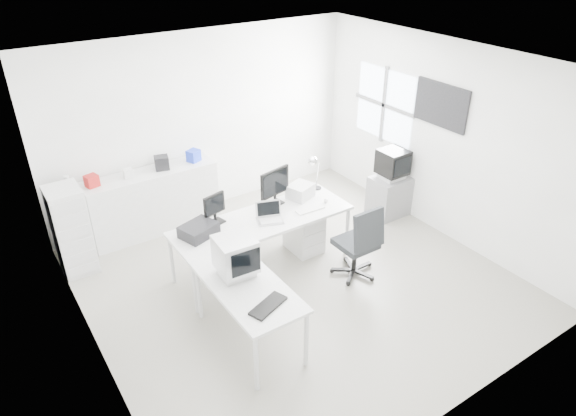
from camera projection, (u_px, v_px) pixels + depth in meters
floor at (296, 281)px, 6.72m from camera, size 5.00×5.00×0.01m
ceiling at (299, 66)px, 5.34m from camera, size 5.00×5.00×0.01m
back_wall at (204, 124)px, 7.84m from camera, size 5.00×0.02×2.80m
left_wall at (79, 253)px, 4.82m from camera, size 0.02×5.00×2.80m
right_wall at (443, 141)px, 7.24m from camera, size 0.02×5.00×2.80m
window at (384, 105)px, 8.00m from camera, size 0.02×1.20×1.10m
wall_picture at (441, 105)px, 7.05m from camera, size 0.04×0.90×0.60m
main_desk at (263, 243)px, 6.81m from camera, size 2.40×0.80×0.75m
side_desk at (249, 313)px, 5.60m from camera, size 0.70×1.40×0.75m
drawer_pedestal at (304, 231)px, 7.22m from camera, size 0.40×0.50×0.60m
inkjet_printer at (199, 230)px, 6.25m from camera, size 0.50×0.44×0.15m
lcd_monitor_small at (215, 210)px, 6.44m from camera, size 0.35×0.25×0.40m
lcd_monitor_large at (275, 187)px, 6.85m from camera, size 0.52×0.30×0.51m
laptop at (270, 213)px, 6.52m from camera, size 0.46×0.47×0.24m
white_keyboard at (310, 209)px, 6.83m from camera, size 0.41×0.14×0.02m
white_mouse at (326, 200)px, 7.00m from camera, size 0.06×0.06×0.06m
laser_printer at (300, 191)px, 7.10m from camera, size 0.41×0.38×0.19m
desk_lamp at (318, 174)px, 7.26m from camera, size 0.20×0.20×0.46m
crt_monitor at (236, 255)px, 5.47m from camera, size 0.47×0.47×0.51m
black_keyboard at (268, 306)px, 5.12m from camera, size 0.46×0.31×0.03m
office_chair at (356, 240)px, 6.60m from camera, size 0.61×0.61×1.06m
tv_cabinet at (389, 196)px, 8.10m from camera, size 0.58×0.47×0.63m
crt_tv at (393, 165)px, 7.83m from camera, size 0.50×0.48×0.45m
sideboard at (154, 201)px, 7.60m from camera, size 1.92×0.48×0.96m
clutter_box_a at (92, 181)px, 6.94m from camera, size 0.19×0.18×0.16m
clutter_box_b at (128, 173)px, 7.19m from camera, size 0.13×0.12×0.13m
clutter_box_c at (162, 163)px, 7.41m from camera, size 0.23×0.22×0.20m
clutter_box_d at (194, 156)px, 7.66m from camera, size 0.22×0.21×0.18m
clutter_bottle at (68, 184)px, 6.81m from camera, size 0.07×0.07×0.22m
filing_cabinet at (71, 230)px, 6.67m from camera, size 0.42×0.50×1.21m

